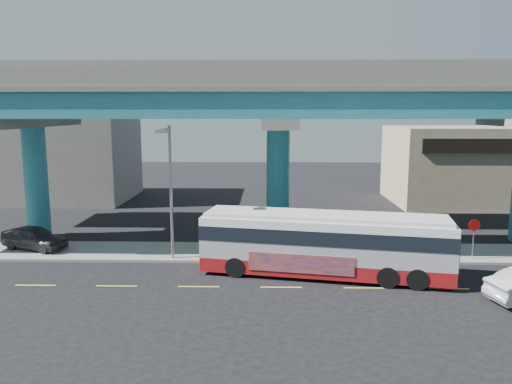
{
  "coord_description": "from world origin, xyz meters",
  "views": [
    {
      "loc": [
        -0.68,
        -23.32,
        8.38
      ],
      "look_at": [
        -1.32,
        4.0,
        3.97
      ],
      "focal_mm": 35.0,
      "sensor_mm": 36.0,
      "label": 1
    }
  ],
  "objects_px": {
    "parked_car": "(34,237)",
    "transit_bus": "(325,242)",
    "stop_sign": "(474,231)",
    "street_lamp": "(168,174)"
  },
  "relations": [
    {
      "from": "stop_sign",
      "to": "parked_car",
      "type": "bearing_deg",
      "value": -166.29
    },
    {
      "from": "transit_bus",
      "to": "parked_car",
      "type": "bearing_deg",
      "value": 177.11
    },
    {
      "from": "transit_bus",
      "to": "parked_car",
      "type": "relative_size",
      "value": 2.87
    },
    {
      "from": "transit_bus",
      "to": "stop_sign",
      "type": "relative_size",
      "value": 5.62
    },
    {
      "from": "transit_bus",
      "to": "street_lamp",
      "type": "distance_m",
      "value": 9.14
    },
    {
      "from": "parked_car",
      "to": "stop_sign",
      "type": "xyz_separation_m",
      "value": [
        25.7,
        -1.51,
        0.92
      ]
    },
    {
      "from": "transit_bus",
      "to": "stop_sign",
      "type": "bearing_deg",
      "value": 27.75
    },
    {
      "from": "parked_car",
      "to": "street_lamp",
      "type": "xyz_separation_m",
      "value": [
        8.72,
        -2.25,
        4.18
      ]
    },
    {
      "from": "parked_car",
      "to": "street_lamp",
      "type": "height_order",
      "value": "street_lamp"
    },
    {
      "from": "parked_car",
      "to": "transit_bus",
      "type": "bearing_deg",
      "value": -83.77
    }
  ]
}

